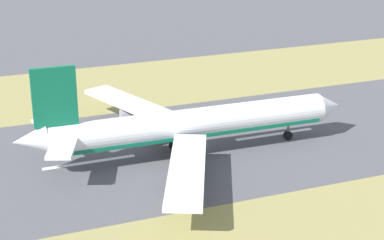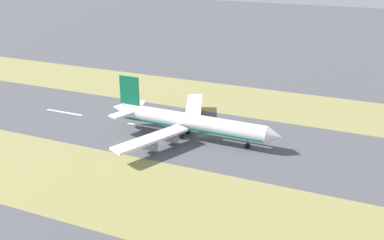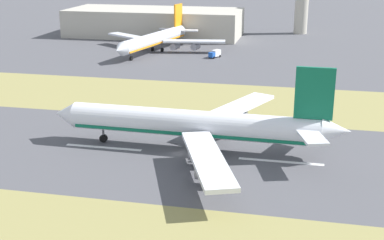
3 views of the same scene
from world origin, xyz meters
TOP-DOWN VIEW (x-y plane):
  - ground_plane at (0.00, 0.00)m, footprint 800.00×800.00m
  - grass_median_west at (-45.00, 0.00)m, footprint 40.00×600.00m
  - centreline_dash_mid at (0.00, -22.25)m, footprint 1.20×18.00m
  - centreline_dash_far at (0.00, 17.75)m, footprint 1.20×18.00m
  - airplane_main_jet at (2.92, -4.16)m, footprint 64.12×67.11m

SIDE VIEW (x-z plane):
  - ground_plane at x=0.00m, z-range 0.00..0.00m
  - grass_median_west at x=-45.00m, z-range 0.00..0.01m
  - centreline_dash_mid at x=0.00m, z-range 0.00..0.01m
  - centreline_dash_far at x=0.00m, z-range 0.00..0.01m
  - airplane_main_jet at x=2.92m, z-range -4.08..16.12m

